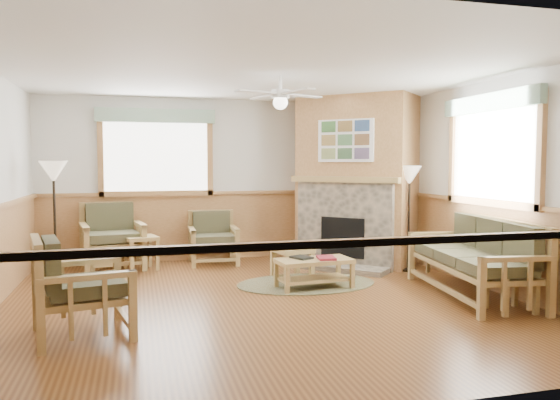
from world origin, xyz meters
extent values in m
cube|color=brown|center=(0.00, 0.00, -0.01)|extent=(6.00, 6.00, 0.01)
cube|color=white|center=(0.00, 0.00, 2.70)|extent=(6.00, 6.00, 0.01)
cube|color=silver|center=(0.00, 3.00, 1.35)|extent=(6.00, 0.02, 2.70)
cube|color=silver|center=(0.00, -3.00, 1.35)|extent=(6.00, 0.02, 2.70)
cube|color=silver|center=(3.00, 0.00, 1.35)|extent=(0.02, 6.00, 2.70)
cylinder|color=brown|center=(0.78, 0.73, 0.01)|extent=(2.09, 2.09, 0.01)
cube|color=maroon|center=(0.95, 0.42, 0.42)|extent=(0.26, 0.33, 0.03)
cube|color=black|center=(0.65, 0.54, 0.41)|extent=(0.30, 0.33, 0.03)
camera|label=1|loc=(-1.42, -6.22, 1.65)|focal=35.00mm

